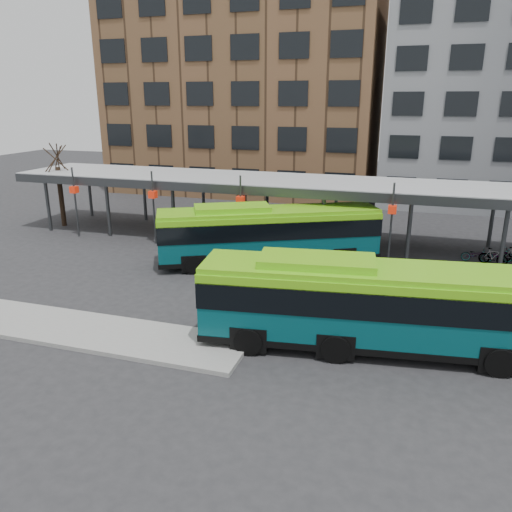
{
  "coord_description": "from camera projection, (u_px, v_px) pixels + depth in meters",
  "views": [
    {
      "loc": [
        6.97,
        -18.68,
        9.26
      ],
      "look_at": [
        -0.11,
        3.69,
        1.8
      ],
      "focal_mm": 35.0,
      "sensor_mm": 36.0,
      "label": 1
    }
  ],
  "objects": [
    {
      "name": "tree",
      "position": [
        61.0,
        194.0,
        37.12
      ],
      "size": [
        1.64,
        1.64,
        5.6
      ],
      "color": "black",
      "rests_on": "ground"
    },
    {
      "name": "boarding_island",
      "position": [
        83.0,
        330.0,
        20.61
      ],
      "size": [
        14.0,
        3.0,
        0.18
      ],
      "primitive_type": "cube",
      "color": "gray",
      "rests_on": "ground"
    },
    {
      "name": "ground",
      "position": [
        233.0,
        320.0,
        21.78
      ],
      "size": [
        120.0,
        120.0,
        0.0
      ],
      "primitive_type": "plane",
      "color": "#28282B",
      "rests_on": "ground"
    },
    {
      "name": "canopy",
      "position": [
        299.0,
        184.0,
        32.31
      ],
      "size": [
        40.0,
        6.53,
        4.8
      ],
      "color": "#999B9E",
      "rests_on": "ground"
    },
    {
      "name": "bike_rack",
      "position": [
        508.0,
        256.0,
        29.03
      ],
      "size": [
        4.73,
        1.4,
        1.08
      ],
      "color": "slate",
      "rests_on": "ground"
    },
    {
      "name": "bus_rear",
      "position": [
        268.0,
        233.0,
        28.8
      ],
      "size": [
        12.51,
        8.12,
        3.49
      ],
      "rotation": [
        0.0,
        0.0,
        0.47
      ],
      "color": "#074950",
      "rests_on": "ground"
    },
    {
      "name": "bus_front",
      "position": [
        372.0,
        303.0,
        18.78
      ],
      "size": [
        13.28,
        4.44,
        3.59
      ],
      "rotation": [
        0.0,
        0.0,
        0.13
      ],
      "color": "#074950",
      "rests_on": "ground"
    },
    {
      "name": "building_brick",
      "position": [
        247.0,
        80.0,
        50.4
      ],
      "size": [
        26.0,
        14.0,
        22.0
      ],
      "primitive_type": "cube",
      "color": "brown",
      "rests_on": "ground"
    }
  ]
}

